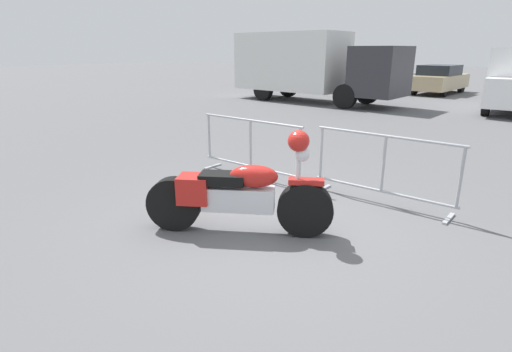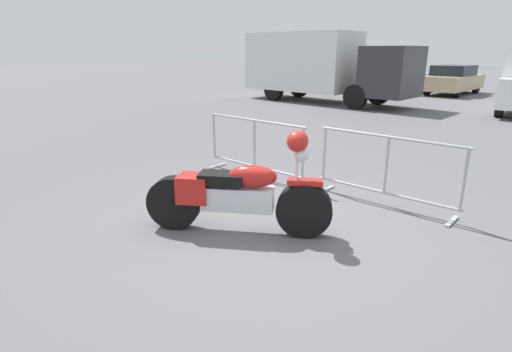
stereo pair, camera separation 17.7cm
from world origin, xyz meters
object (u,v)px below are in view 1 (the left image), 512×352
object	(u,v)px
crowd_barrier_near	(251,148)
crowd_barrier_far	(383,169)
box_truck	(308,64)
motorcycle	(238,194)
parked_car_black	(300,74)
parked_car_silver	(387,78)
pedestrian	(502,86)
parked_car_maroon	(337,76)
parked_car_tan	(439,79)

from	to	relation	value
crowd_barrier_near	crowd_barrier_far	xyz separation A→B (m)	(2.41, 0.00, 0.00)
crowd_barrier_far	box_truck	bearing A→B (deg)	122.18
crowd_barrier_near	crowd_barrier_far	world-z (taller)	same
motorcycle	parked_car_black	bearing A→B (deg)	88.65
crowd_barrier_near	parked_car_black	xyz separation A→B (m)	(-8.31, 17.52, 0.19)
parked_car_silver	pedestrian	bearing A→B (deg)	-122.46
parked_car_black	pedestrian	bearing A→B (deg)	-105.47
parked_car_black	parked_car_silver	size ratio (longest dim) A/B	1.02
parked_car_maroon	parked_car_tan	bearing A→B (deg)	-75.52
motorcycle	parked_car_silver	xyz separation A→B (m)	(-3.98, 19.60, 0.22)
parked_car_black	parked_car_silver	distance (m)	5.54
parked_car_maroon	box_truck	bearing A→B (deg)	-160.69
crowd_barrier_far	pedestrian	xyz separation A→B (m)	(0.71, 12.53, 0.37)
parked_car_maroon	parked_car_tan	world-z (taller)	parked_car_tan
crowd_barrier_far	parked_car_tan	size ratio (longest dim) A/B	0.48
parked_car_black	crowd_barrier_far	bearing A→B (deg)	-140.41
crowd_barrier_far	parked_car_black	bearing A→B (deg)	121.46
motorcycle	pedestrian	world-z (taller)	pedestrian
motorcycle	pedestrian	size ratio (longest dim) A/B	1.30
parked_car_black	pedestrian	world-z (taller)	pedestrian
motorcycle	crowd_barrier_far	distance (m)	2.35
crowd_barrier_far	pedestrian	size ratio (longest dim) A/B	1.31
crowd_barrier_far	parked_car_maroon	world-z (taller)	parked_car_maroon
crowd_barrier_near	box_truck	distance (m)	11.55
crowd_barrier_far	parked_car_silver	size ratio (longest dim) A/B	0.50
pedestrian	parked_car_black	bearing A→B (deg)	-94.63
parked_car_black	parked_car_maroon	distance (m)	2.83
parked_car_tan	crowd_barrier_far	bearing A→B (deg)	-164.02
motorcycle	parked_car_maroon	distance (m)	20.14
parked_car_black	parked_car_tan	world-z (taller)	parked_car_tan
parked_car_tan	parked_car_maroon	bearing A→B (deg)	104.48
parked_car_black	pedestrian	xyz separation A→B (m)	(11.43, -5.00, 0.17)
box_truck	parked_car_silver	bearing A→B (deg)	84.70
box_truck	parked_car_tan	distance (m)	8.18
crowd_barrier_near	box_truck	bearing A→B (deg)	111.97
crowd_barrier_far	parked_car_tan	xyz separation A→B (m)	(-2.42, 17.57, 0.20)
box_truck	motorcycle	bearing A→B (deg)	-59.39
parked_car_maroon	parked_car_silver	size ratio (longest dim) A/B	1.00
parked_car_maroon	motorcycle	bearing A→B (deg)	-152.28
motorcycle	parked_car_maroon	xyz separation A→B (m)	(-6.75, 18.97, 0.22)
crowd_barrier_far	parked_car_black	world-z (taller)	parked_car_black
parked_car_silver	crowd_barrier_near	bearing A→B (deg)	-162.89
crowd_barrier_far	parked_car_tan	bearing A→B (deg)	97.85
parked_car_tan	pedestrian	world-z (taller)	pedestrian
crowd_barrier_near	pedestrian	xyz separation A→B (m)	(3.12, 12.53, 0.37)
crowd_barrier_far	motorcycle	bearing A→B (deg)	-120.88
crowd_barrier_near	pedestrian	distance (m)	12.91
motorcycle	parked_car_tan	world-z (taller)	parked_car_tan
parked_car_tan	pedestrian	bearing A→B (deg)	-140.04
motorcycle	parked_car_tan	size ratio (longest dim) A/B	0.48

